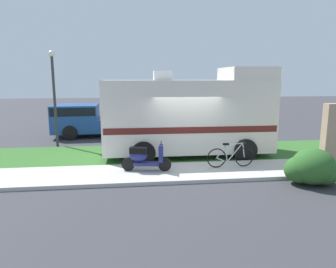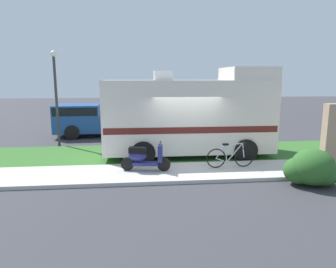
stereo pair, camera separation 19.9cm
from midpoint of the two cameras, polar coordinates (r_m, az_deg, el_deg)
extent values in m
plane|color=#38383D|center=(11.46, 3.15, -5.61)|extent=(80.00, 80.00, 0.00)
cube|color=beige|center=(10.31, 4.32, -7.12)|extent=(24.00, 2.00, 0.12)
cube|color=#336628|center=(12.88, 2.00, -3.61)|extent=(24.00, 3.40, 0.08)
cube|color=silver|center=(12.33, 3.15, 3.58)|extent=(6.66, 2.45, 2.79)
cube|color=silver|center=(12.87, 14.13, 10.92)|extent=(1.82, 2.29, 0.50)
cube|color=#591E19|center=(12.38, 3.13, 1.65)|extent=(6.53, 2.47, 0.24)
cube|color=black|center=(13.24, 17.49, 5.71)|extent=(0.09, 2.04, 0.90)
cube|color=silver|center=(12.11, -1.52, 10.94)|extent=(0.70, 0.60, 0.36)
cylinder|color=black|center=(14.11, 10.60, -0.84)|extent=(0.90, 0.29, 0.90)
cylinder|color=black|center=(11.97, 13.80, -2.97)|extent=(0.90, 0.29, 0.90)
cylinder|color=black|center=(13.49, -5.41, -1.22)|extent=(0.90, 0.29, 0.90)
cylinder|color=black|center=(11.25, -5.17, -3.57)|extent=(0.90, 0.29, 0.90)
cylinder|color=black|center=(10.13, -1.19, -5.76)|extent=(0.45, 0.17, 0.44)
cylinder|color=black|center=(10.27, -8.05, -5.63)|extent=(0.45, 0.17, 0.44)
cube|color=navy|center=(10.18, -4.64, -5.60)|extent=(0.89, 0.41, 0.10)
cube|color=black|center=(10.10, -6.20, -3.05)|extent=(0.59, 0.35, 0.20)
ellipsoid|color=navy|center=(10.15, -6.18, -4.15)|extent=(0.64, 0.39, 0.36)
cube|color=navy|center=(10.04, -1.90, -3.67)|extent=(0.19, 0.34, 0.56)
cylinder|color=black|center=(9.96, -1.91, -1.71)|extent=(0.12, 0.50, 0.04)
sphere|color=white|center=(10.00, -1.90, -2.67)|extent=(0.12, 0.12, 0.12)
torus|color=black|center=(10.91, 13.63, -4.21)|extent=(0.68, 0.06, 0.68)
torus|color=black|center=(10.58, 8.58, -4.50)|extent=(0.68, 0.06, 0.68)
cylinder|color=silver|center=(10.74, 11.93, -3.42)|extent=(0.57, 0.05, 0.68)
cylinder|color=silver|center=(10.65, 10.41, -3.63)|extent=(0.10, 0.04, 0.61)
cylinder|color=silver|center=(10.66, 11.84, -1.85)|extent=(0.61, 0.06, 0.09)
cylinder|color=silver|center=(10.65, 9.55, -4.84)|extent=(0.40, 0.05, 0.19)
cylinder|color=silver|center=(10.57, 9.44, -3.27)|extent=(0.35, 0.05, 0.47)
cylinder|color=silver|center=(10.84, 13.49, -2.94)|extent=(0.12, 0.04, 0.51)
cube|color=black|center=(10.56, 10.31, -1.89)|extent=(0.20, 0.11, 0.06)
cylinder|color=black|center=(10.76, 13.36, -1.45)|extent=(0.04, 0.52, 0.03)
cube|color=#1E478C|center=(17.39, -17.25, 2.87)|extent=(2.46, 2.14, 1.47)
cube|color=black|center=(17.34, -17.33, 4.30)|extent=(2.34, 2.15, 0.44)
cube|color=#1E478C|center=(17.25, -8.40, 1.88)|extent=(3.00, 2.15, 0.70)
cylinder|color=black|center=(16.55, -18.26, 0.22)|extent=(0.77, 0.26, 0.76)
cylinder|color=black|center=(18.47, -17.28, 1.29)|extent=(0.77, 0.26, 0.76)
cylinder|color=black|center=(16.32, -7.13, 0.53)|extent=(0.77, 0.26, 0.76)
cylinder|color=black|center=(18.27, -7.32, 1.58)|extent=(0.77, 0.26, 0.76)
ellipsoid|color=#2D6026|center=(10.02, 25.09, -5.53)|extent=(1.29, 1.16, 1.09)
ellipsoid|color=#2D6026|center=(10.00, 23.07, -6.18)|extent=(0.97, 0.87, 0.82)
ellipsoid|color=#2D6026|center=(10.14, 26.71, -6.42)|extent=(0.90, 0.81, 0.77)
cylinder|color=#B2B2B7|center=(12.61, 28.52, -4.29)|extent=(0.07, 0.07, 0.23)
cylinder|color=#B2B2B7|center=(12.57, 28.58, -3.67)|extent=(0.03, 0.03, 0.05)
cylinder|color=black|center=(12.57, 28.59, -3.54)|extent=(0.04, 0.04, 0.02)
cylinder|color=#333338|center=(14.92, -20.87, 5.52)|extent=(0.12, 0.12, 4.13)
sphere|color=silver|center=(14.92, -21.42, 13.90)|extent=(0.28, 0.28, 0.28)
camera|label=1|loc=(0.10, -90.50, -0.09)|focal=32.42mm
camera|label=2|loc=(0.10, 89.50, 0.09)|focal=32.42mm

